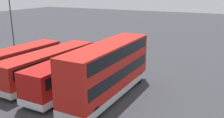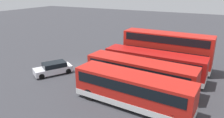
{
  "view_description": "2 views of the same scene",
  "coord_description": "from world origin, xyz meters",
  "px_view_note": "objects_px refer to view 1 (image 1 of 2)",
  "views": [
    {
      "loc": [
        -14.53,
        27.61,
        8.87
      ],
      "look_at": [
        -2.21,
        3.42,
        1.1
      ],
      "focal_mm": 39.84,
      "sensor_mm": 36.0,
      "label": 1
    },
    {
      "loc": [
        20.65,
        16.56,
        9.95
      ],
      "look_at": [
        -2.23,
        4.29,
        1.14
      ],
      "focal_mm": 34.17,
      "sensor_mm": 36.0,
      "label": 2
    }
  ],
  "objects_px": {
    "bus_single_deck_second": "(76,70)",
    "car_hatchback_silver": "(92,50)",
    "bus_single_deck_third": "(49,64)",
    "lamp_post_tall": "(11,20)",
    "bus_double_decker_near_end": "(109,69)",
    "bus_single_deck_fourth": "(17,61)"
  },
  "relations": [
    {
      "from": "bus_single_deck_second",
      "to": "bus_single_deck_third",
      "type": "relative_size",
      "value": 1.0
    },
    {
      "from": "bus_single_deck_third",
      "to": "lamp_post_tall",
      "type": "xyz_separation_m",
      "value": [
        12.32,
        -6.69,
        2.88
      ]
    },
    {
      "from": "bus_single_deck_fourth",
      "to": "lamp_post_tall",
      "type": "bearing_deg",
      "value": -40.7
    },
    {
      "from": "bus_double_decker_near_end",
      "to": "car_hatchback_silver",
      "type": "distance_m",
      "value": 14.19
    },
    {
      "from": "bus_single_deck_fourth",
      "to": "car_hatchback_silver",
      "type": "bearing_deg",
      "value": -101.54
    },
    {
      "from": "bus_double_decker_near_end",
      "to": "lamp_post_tall",
      "type": "distance_m",
      "value": 20.9
    },
    {
      "from": "bus_single_deck_second",
      "to": "car_hatchback_silver",
      "type": "height_order",
      "value": "bus_single_deck_second"
    },
    {
      "from": "car_hatchback_silver",
      "to": "lamp_post_tall",
      "type": "relative_size",
      "value": 0.61
    },
    {
      "from": "bus_double_decker_near_end",
      "to": "bus_single_deck_second",
      "type": "xyz_separation_m",
      "value": [
        3.66,
        -0.46,
        -0.83
      ]
    },
    {
      "from": "bus_double_decker_near_end",
      "to": "bus_single_deck_fourth",
      "type": "xyz_separation_m",
      "value": [
        10.74,
        -0.1,
        -0.83
      ]
    },
    {
      "from": "bus_single_deck_fourth",
      "to": "car_hatchback_silver",
      "type": "xyz_separation_m",
      "value": [
        -2.28,
        -11.16,
        -0.92
      ]
    },
    {
      "from": "bus_double_decker_near_end",
      "to": "bus_single_deck_second",
      "type": "height_order",
      "value": "bus_double_decker_near_end"
    },
    {
      "from": "car_hatchback_silver",
      "to": "bus_double_decker_near_end",
      "type": "bearing_deg",
      "value": 126.93
    },
    {
      "from": "bus_double_decker_near_end",
      "to": "bus_single_deck_third",
      "type": "distance_m",
      "value": 7.17
    },
    {
      "from": "car_hatchback_silver",
      "to": "lamp_post_tall",
      "type": "bearing_deg",
      "value": 18.79
    },
    {
      "from": "car_hatchback_silver",
      "to": "bus_single_deck_third",
      "type": "bearing_deg",
      "value": 97.62
    },
    {
      "from": "bus_single_deck_second",
      "to": "bus_single_deck_third",
      "type": "xyz_separation_m",
      "value": [
        3.41,
        -0.39,
        -0.0
      ]
    },
    {
      "from": "bus_single_deck_fourth",
      "to": "bus_double_decker_near_end",
      "type": "bearing_deg",
      "value": 179.46
    },
    {
      "from": "bus_double_decker_near_end",
      "to": "lamp_post_tall",
      "type": "height_order",
      "value": "lamp_post_tall"
    },
    {
      "from": "lamp_post_tall",
      "to": "bus_double_decker_near_end",
      "type": "bearing_deg",
      "value": 158.75
    },
    {
      "from": "bus_double_decker_near_end",
      "to": "car_hatchback_silver",
      "type": "relative_size",
      "value": 2.36
    },
    {
      "from": "car_hatchback_silver",
      "to": "bus_single_deck_fourth",
      "type": "bearing_deg",
      "value": 78.46
    }
  ]
}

